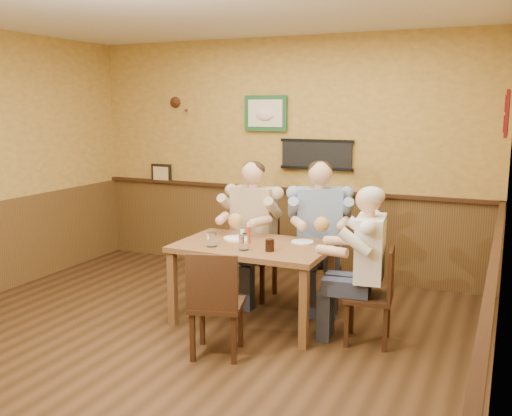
{
  "coord_description": "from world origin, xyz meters",
  "views": [
    {
      "loc": [
        2.52,
        -3.85,
        2.01
      ],
      "look_at": [
        0.44,
        0.75,
        1.1
      ],
      "focal_mm": 40.0,
      "sensor_mm": 36.0,
      "label": 1
    }
  ],
  "objects_px": {
    "chair_near_side": "(217,302)",
    "water_glass_left": "(212,239)",
    "pepper_shaker": "(245,238)",
    "salt_shaker": "(242,235)",
    "water_glass_mid": "(244,243)",
    "diner_tan_shirt": "(254,237)",
    "cola_tumbler": "(270,245)",
    "diner_white_elder": "(369,274)",
    "chair_back_left": "(254,255)",
    "diner_blue_polo": "(319,241)",
    "dining_table": "(253,254)",
    "chair_right_end": "(369,295)",
    "chair_back_right": "(318,260)",
    "hot_sauce_bottle": "(248,234)"
  },
  "relations": [
    {
      "from": "diner_white_elder",
      "to": "hot_sauce_bottle",
      "type": "distance_m",
      "value": 1.18
    },
    {
      "from": "salt_shaker",
      "to": "diner_white_elder",
      "type": "bearing_deg",
      "value": -6.24
    },
    {
      "from": "chair_back_right",
      "to": "chair_near_side",
      "type": "xyz_separation_m",
      "value": [
        -0.37,
        -1.5,
        -0.02
      ]
    },
    {
      "from": "chair_back_right",
      "to": "diner_tan_shirt",
      "type": "distance_m",
      "value": 0.72
    },
    {
      "from": "diner_tan_shirt",
      "to": "dining_table",
      "type": "bearing_deg",
      "value": -66.07
    },
    {
      "from": "cola_tumbler",
      "to": "diner_white_elder",
      "type": "bearing_deg",
      "value": 9.54
    },
    {
      "from": "cola_tumbler",
      "to": "salt_shaker",
      "type": "xyz_separation_m",
      "value": [
        -0.4,
        0.28,
        -0.0
      ]
    },
    {
      "from": "diner_blue_polo",
      "to": "chair_near_side",
      "type": "bearing_deg",
      "value": -124.7
    },
    {
      "from": "pepper_shaker",
      "to": "salt_shaker",
      "type": "bearing_deg",
      "value": 125.18
    },
    {
      "from": "chair_near_side",
      "to": "diner_tan_shirt",
      "type": "distance_m",
      "value": 1.47
    },
    {
      "from": "diner_tan_shirt",
      "to": "pepper_shaker",
      "type": "bearing_deg",
      "value": -73.15
    },
    {
      "from": "diner_tan_shirt",
      "to": "cola_tumbler",
      "type": "relative_size",
      "value": 12.2
    },
    {
      "from": "hot_sauce_bottle",
      "to": "diner_tan_shirt",
      "type": "bearing_deg",
      "value": 110.08
    },
    {
      "from": "diner_blue_polo",
      "to": "salt_shaker",
      "type": "bearing_deg",
      "value": -152.94
    },
    {
      "from": "chair_back_right",
      "to": "cola_tumbler",
      "type": "relative_size",
      "value": 8.68
    },
    {
      "from": "pepper_shaker",
      "to": "chair_back_left",
      "type": "bearing_deg",
      "value": 107.01
    },
    {
      "from": "chair_back_left",
      "to": "diner_blue_polo",
      "type": "height_order",
      "value": "diner_blue_polo"
    },
    {
      "from": "chair_right_end",
      "to": "chair_near_side",
      "type": "bearing_deg",
      "value": -62.43
    },
    {
      "from": "dining_table",
      "to": "salt_shaker",
      "type": "height_order",
      "value": "salt_shaker"
    },
    {
      "from": "diner_white_elder",
      "to": "salt_shaker",
      "type": "relative_size",
      "value": 12.1
    },
    {
      "from": "water_glass_left",
      "to": "chair_near_side",
      "type": "bearing_deg",
      "value": -58.04
    },
    {
      "from": "diner_tan_shirt",
      "to": "water_glass_mid",
      "type": "bearing_deg",
      "value": -71.17
    },
    {
      "from": "diner_tan_shirt",
      "to": "chair_back_left",
      "type": "bearing_deg",
      "value": 0.0
    },
    {
      "from": "cola_tumbler",
      "to": "salt_shaker",
      "type": "height_order",
      "value": "cola_tumbler"
    },
    {
      "from": "chair_right_end",
      "to": "diner_tan_shirt",
      "type": "distance_m",
      "value": 1.56
    },
    {
      "from": "water_glass_mid",
      "to": "chair_near_side",
      "type": "bearing_deg",
      "value": -88.33
    },
    {
      "from": "pepper_shaker",
      "to": "chair_near_side",
      "type": "bearing_deg",
      "value": -81.01
    },
    {
      "from": "water_glass_mid",
      "to": "cola_tumbler",
      "type": "relative_size",
      "value": 1.25
    },
    {
      "from": "chair_back_left",
      "to": "hot_sauce_bottle",
      "type": "xyz_separation_m",
      "value": [
        0.23,
        -0.62,
        0.38
      ]
    },
    {
      "from": "chair_right_end",
      "to": "water_glass_mid",
      "type": "xyz_separation_m",
      "value": [
        -1.08,
        -0.2,
        0.39
      ]
    },
    {
      "from": "salt_shaker",
      "to": "dining_table",
      "type": "bearing_deg",
      "value": -32.58
    },
    {
      "from": "cola_tumbler",
      "to": "dining_table",
      "type": "bearing_deg",
      "value": 143.4
    },
    {
      "from": "chair_back_right",
      "to": "water_glass_left",
      "type": "relative_size",
      "value": 7.02
    },
    {
      "from": "salt_shaker",
      "to": "diner_blue_polo",
      "type": "bearing_deg",
      "value": 47.89
    },
    {
      "from": "diner_white_elder",
      "to": "pepper_shaker",
      "type": "xyz_separation_m",
      "value": [
        -1.19,
        0.04,
        0.19
      ]
    },
    {
      "from": "diner_white_elder",
      "to": "cola_tumbler",
      "type": "xyz_separation_m",
      "value": [
        -0.85,
        -0.14,
        0.2
      ]
    },
    {
      "from": "dining_table",
      "to": "water_glass_mid",
      "type": "bearing_deg",
      "value": -86.34
    },
    {
      "from": "cola_tumbler",
      "to": "pepper_shaker",
      "type": "xyz_separation_m",
      "value": [
        -0.33,
        0.19,
        -0.01
      ]
    },
    {
      "from": "chair_back_right",
      "to": "diner_white_elder",
      "type": "xyz_separation_m",
      "value": [
        0.7,
        -0.76,
        0.14
      ]
    },
    {
      "from": "diner_blue_polo",
      "to": "hot_sauce_bottle",
      "type": "distance_m",
      "value": 0.86
    },
    {
      "from": "diner_white_elder",
      "to": "cola_tumbler",
      "type": "relative_size",
      "value": 11.39
    },
    {
      "from": "chair_back_right",
      "to": "chair_right_end",
      "type": "bearing_deg",
      "value": -68.27
    },
    {
      "from": "chair_back_right",
      "to": "chair_near_side",
      "type": "distance_m",
      "value": 1.54
    },
    {
      "from": "chair_back_right",
      "to": "pepper_shaker",
      "type": "relative_size",
      "value": 10.11
    },
    {
      "from": "dining_table",
      "to": "diner_tan_shirt",
      "type": "relative_size",
      "value": 1.08
    },
    {
      "from": "chair_back_right",
      "to": "cola_tumbler",
      "type": "height_order",
      "value": "chair_back_right"
    },
    {
      "from": "chair_near_side",
      "to": "water_glass_left",
      "type": "height_order",
      "value": "chair_near_side"
    },
    {
      "from": "chair_near_side",
      "to": "water_glass_left",
      "type": "distance_m",
      "value": 0.73
    },
    {
      "from": "chair_right_end",
      "to": "dining_table",
      "type": "bearing_deg",
      "value": -99.1
    },
    {
      "from": "chair_back_right",
      "to": "pepper_shaker",
      "type": "xyz_separation_m",
      "value": [
        -0.49,
        -0.71,
        0.33
      ]
    }
  ]
}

